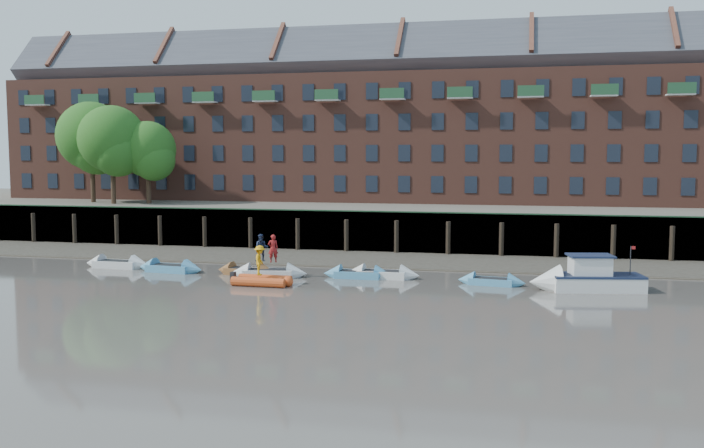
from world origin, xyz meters
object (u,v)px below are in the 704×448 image
(rowboat_2, at_px, (247,271))
(motor_launch, at_px, (578,279))
(rowboat_1, at_px, (170,268))
(person_rower_a, at_px, (273,248))
(rib_tender, at_px, (264,281))
(rowboat_5, at_px, (382,274))
(person_rower_b, at_px, (262,248))
(rowboat_3, at_px, (269,273))
(person_rib_crew, at_px, (260,260))
(rowboat_0, at_px, (117,264))
(rowboat_6, at_px, (491,281))
(rowboat_4, at_px, (358,274))

(rowboat_2, relative_size, motor_launch, 0.66)
(rowboat_1, bearing_deg, person_rower_a, 1.21)
(rowboat_2, bearing_deg, rib_tender, -45.20)
(rowboat_5, bearing_deg, motor_launch, -5.93)
(rowboat_5, relative_size, person_rower_b, 2.74)
(rowboat_5, height_order, person_rower_a, person_rower_a)
(rowboat_3, distance_m, rib_tender, 2.95)
(motor_launch, bearing_deg, rowboat_1, -12.69)
(motor_launch, bearing_deg, person_rib_crew, -3.26)
(rowboat_2, distance_m, person_rower_b, 2.01)
(person_rower_b, bearing_deg, rowboat_5, -4.98)
(rowboat_0, distance_m, rowboat_1, 4.45)
(motor_launch, xyz_separation_m, person_rower_b, (-19.23, 0.64, 1.16))
(rowboat_1, distance_m, rowboat_6, 20.83)
(rowboat_5, xyz_separation_m, rowboat_6, (6.75, -0.96, -0.04))
(rowboat_1, relative_size, rowboat_3, 0.96)
(rowboat_1, height_order, motor_launch, motor_launch)
(rowboat_4, height_order, rowboat_6, rowboat_4)
(rib_tender, relative_size, person_rib_crew, 2.04)
(rowboat_6, xyz_separation_m, rib_tender, (-13.12, -3.09, 0.06))
(person_rower_a, bearing_deg, person_rower_b, -41.28)
(rowboat_1, relative_size, person_rib_crew, 2.70)
(rib_tender, relative_size, person_rower_a, 2.05)
(rowboat_2, bearing_deg, rowboat_3, -7.41)
(motor_launch, relative_size, person_rower_a, 3.75)
(rowboat_2, distance_m, rowboat_3, 1.76)
(rowboat_4, height_order, rib_tender, rowboat_4)
(rowboat_0, distance_m, rowboat_6, 25.22)
(rowboat_2, bearing_deg, person_rib_crew, -47.94)
(person_rib_crew, bearing_deg, rowboat_3, -1.54)
(rowboat_3, height_order, motor_launch, motor_launch)
(rib_tender, distance_m, person_rower_a, 3.22)
(person_rower_b, bearing_deg, rowboat_2, 150.76)
(person_rower_b, xyz_separation_m, person_rib_crew, (0.94, -2.97, -0.35))
(rowboat_0, distance_m, rowboat_4, 16.95)
(person_rib_crew, bearing_deg, rowboat_0, 60.25)
(rowboat_6, relative_size, person_rower_a, 2.35)
(rowboat_0, height_order, person_rower_b, person_rower_b)
(rowboat_0, height_order, rowboat_4, rowboat_0)
(rowboat_0, xyz_separation_m, person_rower_a, (11.69, -1.46, 1.59))
(rowboat_0, distance_m, rib_tender, 12.80)
(rowboat_0, distance_m, rowboat_2, 9.72)
(rowboat_0, height_order, motor_launch, motor_launch)
(rowboat_2, distance_m, rowboat_4, 7.26)
(rib_tender, bearing_deg, person_rower_b, 113.61)
(rowboat_4, xyz_separation_m, person_rower_b, (-6.09, -0.73, 1.60))
(person_rower_a, distance_m, person_rower_b, 0.88)
(person_rower_b, height_order, person_rib_crew, person_rower_b)
(rowboat_4, bearing_deg, rowboat_0, 177.86)
(rowboat_3, distance_m, person_rower_b, 1.67)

